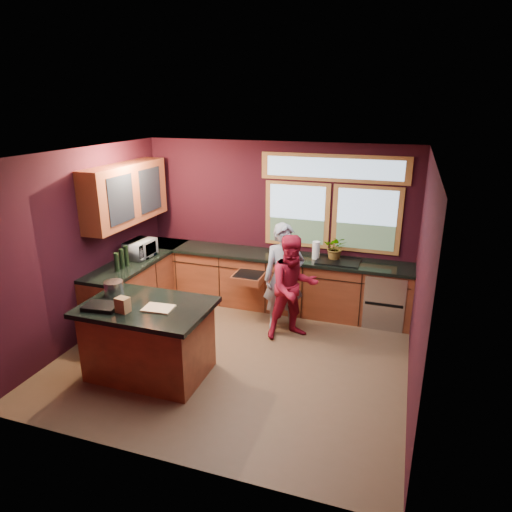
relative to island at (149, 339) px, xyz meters
The scene contains 14 objects.
floor 1.21m from the island, 39.41° to the left, with size 4.50×4.50×0.00m, color brown.
room_shell 1.69m from the island, 75.72° to the left, with size 4.52×4.02×2.71m.
back_counter 2.63m from the island, 66.23° to the left, with size 4.50×0.64×0.93m.
left_counter 1.90m from the island, 125.02° to the left, with size 0.64×2.30×0.93m.
island is the anchor object (origin of this frame).
person_grey 2.15m from the island, 53.11° to the left, with size 0.60×0.39×1.65m, color slate.
person_red 2.12m from the island, 46.02° to the left, with size 0.75×0.58×1.54m, color maroon.
microwave 2.00m from the island, 123.72° to the left, with size 0.50×0.34×0.28m, color #999999.
potted_plant 3.17m from the island, 52.32° to the left, with size 0.35×0.30×0.39m, color #999999.
paper_towel 2.95m from the island, 56.40° to the left, with size 0.12×0.12×0.28m, color silver.
cutting_board 0.52m from the island, 14.04° to the right, with size 0.35×0.25×0.02m, color tan.
stock_pot 0.80m from the island, 164.74° to the left, with size 0.24×0.24×0.18m, color #B6B6BB.
paper_bag 0.63m from the island, 120.96° to the right, with size 0.15×0.12×0.18m, color brown.
black_tray 0.71m from the island, 150.95° to the right, with size 0.40×0.28×0.05m, color black.
Camera 1 is at (2.00, -5.06, 3.28)m, focal length 32.00 mm.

